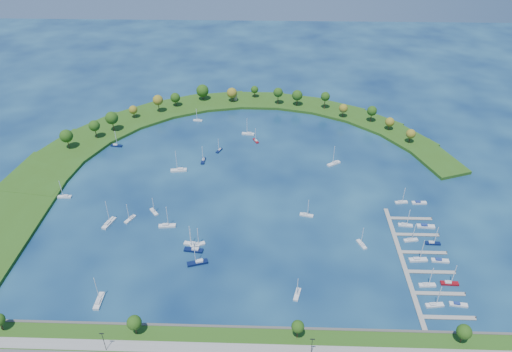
{
  "coord_description": "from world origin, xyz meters",
  "views": [
    {
      "loc": [
        12.22,
        -225.36,
        159.9
      ],
      "look_at": [
        5.0,
        5.0,
        4.0
      ],
      "focal_mm": 32.55,
      "sensor_mm": 36.0,
      "label": 1
    }
  ],
  "objects_px": {
    "dock_system": "(418,262)",
    "moored_boat_12": "(219,150)",
    "moored_boat_14": "(167,225)",
    "docked_boat_3": "(450,283)",
    "docked_boat_9": "(425,226)",
    "docked_boat_11": "(419,203)",
    "docked_boat_0": "(435,305)",
    "moored_boat_15": "(179,170)",
    "docked_boat_1": "(458,304)",
    "moored_boat_4": "(334,163)",
    "moored_boat_19": "(109,223)",
    "docked_boat_4": "(418,259)",
    "docked_boat_8": "(405,225)",
    "moored_boat_18": "(130,219)",
    "moored_boat_5": "(116,145)",
    "moored_boat_11": "(99,301)",
    "docked_boat_6": "(411,239)",
    "moored_boat_3": "(192,244)",
    "moored_boat_1": "(256,140)",
    "moored_boat_13": "(194,250)",
    "docked_boat_10": "(401,202)",
    "docked_boat_7": "(433,243)",
    "moored_boat_8": "(297,294)",
    "moored_boat_0": "(154,211)",
    "moored_boat_16": "(64,196)",
    "moored_boat_10": "(203,160)",
    "moored_boat_9": "(198,120)",
    "moored_boat_20": "(197,244)",
    "docked_boat_5": "(440,260)",
    "harbor_tower": "(236,98)",
    "moored_boat_2": "(248,133)",
    "moored_boat_6": "(362,244)",
    "moored_boat_17": "(198,262)",
    "docked_boat_2": "(427,285)"
  },
  "relations": [
    {
      "from": "moored_boat_0",
      "to": "moored_boat_17",
      "type": "relative_size",
      "value": 0.71
    },
    {
      "from": "docked_boat_7",
      "to": "moored_boat_8",
      "type": "bearing_deg",
      "value": -151.13
    },
    {
      "from": "moored_boat_11",
      "to": "moored_boat_18",
      "type": "distance_m",
      "value": 56.65
    },
    {
      "from": "moored_boat_11",
      "to": "docked_boat_6",
      "type": "bearing_deg",
      "value": -72.94
    },
    {
      "from": "harbor_tower",
      "to": "moored_boat_15",
      "type": "distance_m",
      "value": 104.82
    },
    {
      "from": "dock_system",
      "to": "moored_boat_5",
      "type": "xyz_separation_m",
      "value": [
        -176.56,
        105.06,
        0.54
      ]
    },
    {
      "from": "docked_boat_9",
      "to": "docked_boat_11",
      "type": "xyz_separation_m",
      "value": [
        1.92,
        20.62,
        -0.08
      ]
    },
    {
      "from": "moored_boat_4",
      "to": "moored_boat_19",
      "type": "xyz_separation_m",
      "value": [
        -126.28,
        -63.18,
        0.03
      ]
    },
    {
      "from": "moored_boat_2",
      "to": "docked_boat_6",
      "type": "bearing_deg",
      "value": 135.75
    },
    {
      "from": "moored_boat_14",
      "to": "docked_boat_3",
      "type": "height_order",
      "value": "moored_boat_14"
    },
    {
      "from": "moored_boat_2",
      "to": "moored_boat_15",
      "type": "distance_m",
      "value": 63.52
    },
    {
      "from": "dock_system",
      "to": "moored_boat_10",
      "type": "distance_m",
      "value": 144.63
    },
    {
      "from": "docked_boat_1",
      "to": "docked_boat_9",
      "type": "height_order",
      "value": "docked_boat_9"
    },
    {
      "from": "docked_boat_11",
      "to": "docked_boat_4",
      "type": "bearing_deg",
      "value": -106.61
    },
    {
      "from": "docked_boat_6",
      "to": "docked_boat_10",
      "type": "xyz_separation_m",
      "value": [
        2.4,
        31.89,
        -0.01
      ]
    },
    {
      "from": "moored_boat_18",
      "to": "moored_boat_4",
      "type": "bearing_deg",
      "value": 144.09
    },
    {
      "from": "moored_boat_20",
      "to": "docked_boat_0",
      "type": "bearing_deg",
      "value": -40.85
    },
    {
      "from": "moored_boat_11",
      "to": "moored_boat_15",
      "type": "relative_size",
      "value": 0.96
    },
    {
      "from": "docked_boat_5",
      "to": "docked_boat_8",
      "type": "relative_size",
      "value": 0.77
    },
    {
      "from": "moored_boat_3",
      "to": "moored_boat_13",
      "type": "bearing_deg",
      "value": 119.23
    },
    {
      "from": "moored_boat_9",
      "to": "docked_boat_4",
      "type": "height_order",
      "value": "docked_boat_4"
    },
    {
      "from": "dock_system",
      "to": "docked_boat_1",
      "type": "height_order",
      "value": "docked_boat_1"
    },
    {
      "from": "moored_boat_0",
      "to": "moored_boat_4",
      "type": "relative_size",
      "value": 0.75
    },
    {
      "from": "docked_boat_0",
      "to": "moored_boat_15",
      "type": "bearing_deg",
      "value": 134.19
    },
    {
      "from": "moored_boat_12",
      "to": "docked_boat_8",
      "type": "height_order",
      "value": "docked_boat_8"
    },
    {
      "from": "moored_boat_18",
      "to": "docked_boat_3",
      "type": "distance_m",
      "value": 163.08
    },
    {
      "from": "moored_boat_0",
      "to": "docked_boat_7",
      "type": "height_order",
      "value": "docked_boat_7"
    },
    {
      "from": "moored_boat_5",
      "to": "docked_boat_4",
      "type": "bearing_deg",
      "value": -22.66
    },
    {
      "from": "moored_boat_9",
      "to": "moored_boat_20",
      "type": "xyz_separation_m",
      "value": [
        18.21,
        -135.49,
        0.03
      ]
    },
    {
      "from": "docked_boat_1",
      "to": "docked_boat_8",
      "type": "distance_m",
      "value": 54.08
    },
    {
      "from": "docked_boat_5",
      "to": "moored_boat_16",
      "type": "bearing_deg",
      "value": 171.35
    },
    {
      "from": "moored_boat_13",
      "to": "docked_boat_0",
      "type": "xyz_separation_m",
      "value": [
        109.53,
        -31.09,
        -0.07
      ]
    },
    {
      "from": "moored_boat_0",
      "to": "moored_boat_9",
      "type": "distance_m",
      "value": 110.24
    },
    {
      "from": "moored_boat_3",
      "to": "moored_boat_14",
      "type": "distance_m",
      "value": 20.61
    },
    {
      "from": "moored_boat_19",
      "to": "docked_boat_8",
      "type": "distance_m",
      "value": 157.71
    },
    {
      "from": "dock_system",
      "to": "moored_boat_9",
      "type": "bearing_deg",
      "value": 131.23
    },
    {
      "from": "docked_boat_6",
      "to": "docked_boat_9",
      "type": "height_order",
      "value": "docked_boat_6"
    },
    {
      "from": "moored_boat_15",
      "to": "moored_boat_10",
      "type": "bearing_deg",
      "value": -148.07
    },
    {
      "from": "dock_system",
      "to": "moored_boat_1",
      "type": "relative_size",
      "value": 8.41
    },
    {
      "from": "moored_boat_0",
      "to": "docked_boat_3",
      "type": "relative_size",
      "value": 0.87
    },
    {
      "from": "moored_boat_4",
      "to": "moored_boat_6",
      "type": "relative_size",
      "value": 1.28
    },
    {
      "from": "moored_boat_16",
      "to": "moored_boat_0",
      "type": "bearing_deg",
      "value": 165.51
    },
    {
      "from": "moored_boat_2",
      "to": "moored_boat_5",
      "type": "bearing_deg",
      "value": 19.09
    },
    {
      "from": "docked_boat_4",
      "to": "docked_boat_11",
      "type": "relative_size",
      "value": 1.57
    },
    {
      "from": "moored_boat_2",
      "to": "moored_boat_3",
      "type": "bearing_deg",
      "value": 85.57
    },
    {
      "from": "moored_boat_6",
      "to": "moored_boat_11",
      "type": "bearing_deg",
      "value": 85.77
    },
    {
      "from": "moored_boat_1",
      "to": "docked_boat_10",
      "type": "bearing_deg",
      "value": -154.38
    },
    {
      "from": "docked_boat_2",
      "to": "docked_boat_1",
      "type": "bearing_deg",
      "value": -49.4
    },
    {
      "from": "moored_boat_10",
      "to": "docked_boat_11",
      "type": "height_order",
      "value": "moored_boat_10"
    },
    {
      "from": "dock_system",
      "to": "moored_boat_12",
      "type": "distance_m",
      "value": 146.39
    }
  ]
}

